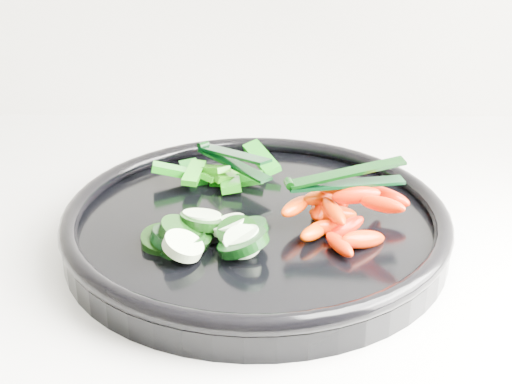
{
  "coord_description": "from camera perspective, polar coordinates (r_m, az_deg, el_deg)",
  "views": [
    {
      "loc": [
        0.6,
        1.02,
        1.28
      ],
      "look_at": [
        0.6,
        1.63,
        0.99
      ],
      "focal_mm": 50.0,
      "sensor_mm": 36.0,
      "label": 1
    }
  ],
  "objects": [
    {
      "name": "veggie_tray",
      "position": [
        0.69,
        -0.0,
        -2.57
      ],
      "size": [
        0.43,
        0.43,
        0.04
      ],
      "color": "black",
      "rests_on": "counter"
    },
    {
      "name": "pepper_pile",
      "position": [
        0.77,
        -2.96,
        1.54
      ],
      "size": [
        0.14,
        0.11,
        0.04
      ],
      "color": "#09660A",
      "rests_on": "veggie_tray"
    },
    {
      "name": "carrot_pile",
      "position": [
        0.68,
        6.9,
        -1.47
      ],
      "size": [
        0.13,
        0.14,
        0.05
      ],
      "color": "#FF1500",
      "rests_on": "veggie_tray"
    },
    {
      "name": "tong_carrot",
      "position": [
        0.67,
        6.98,
        1.07
      ],
      "size": [
        0.11,
        0.04,
        0.02
      ],
      "color": "black",
      "rests_on": "carrot_pile"
    },
    {
      "name": "tong_pepper",
      "position": [
        0.77,
        -1.99,
        2.74
      ],
      "size": [
        0.08,
        0.1,
        0.02
      ],
      "color": "black",
      "rests_on": "pepper_pile"
    },
    {
      "name": "cucumber_pile",
      "position": [
        0.65,
        -4.7,
        -3.49
      ],
      "size": [
        0.13,
        0.1,
        0.04
      ],
      "color": "black",
      "rests_on": "veggie_tray"
    }
  ]
}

